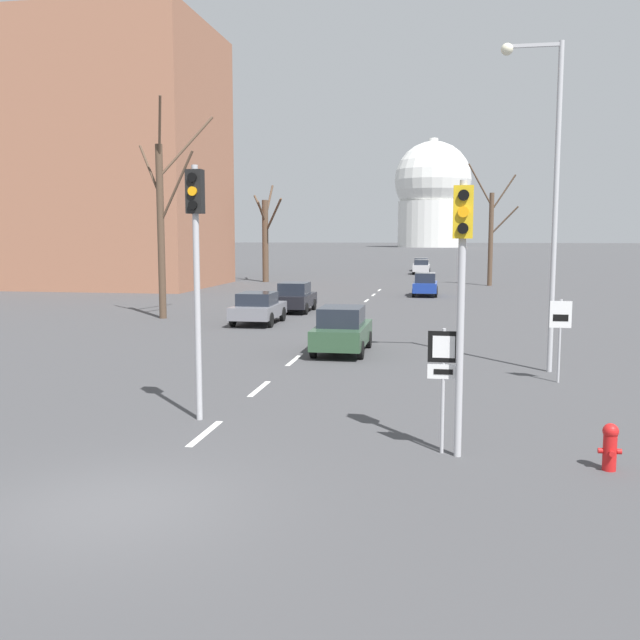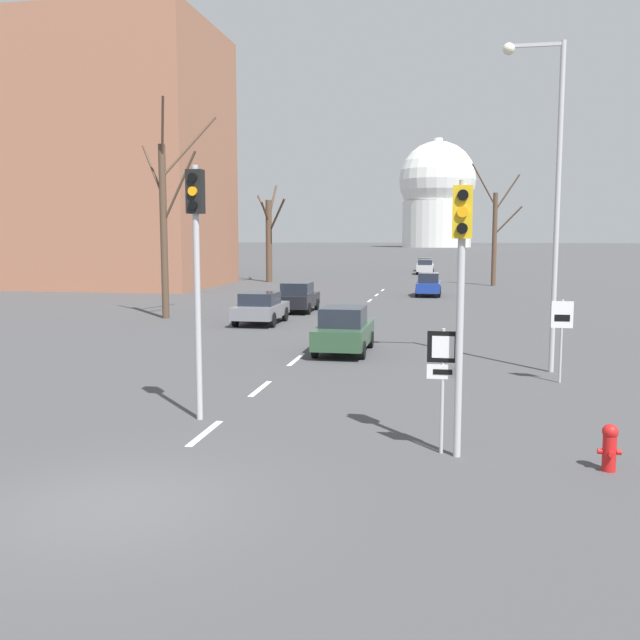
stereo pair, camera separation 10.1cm
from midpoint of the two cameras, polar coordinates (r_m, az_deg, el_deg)
The scene contains 28 objects.
ground_plane at distance 11.85m, azimuth -15.92°, elevation -14.16°, with size 800.00×800.00×0.00m, color #424244.
lane_stripe_0 at distance 15.52m, azimuth -9.00°, elevation -8.92°, with size 0.16×2.00×0.01m, color silver.
lane_stripe_1 at distance 19.70m, azimuth -4.66°, elevation -5.49°, with size 0.16×2.00×0.01m, color silver.
lane_stripe_2 at distance 23.99m, azimuth -1.87°, elevation -3.25°, with size 0.16×2.00×0.01m, color silver.
lane_stripe_3 at distance 28.35m, azimuth 0.05°, elevation -1.69°, with size 0.16×2.00×0.01m, color silver.
lane_stripe_4 at distance 32.74m, azimuth 1.46°, elevation -0.55°, with size 0.16×2.00×0.01m, color silver.
lane_stripe_5 at distance 37.16m, azimuth 2.53°, elevation 0.32°, with size 0.16×2.00×0.01m, color silver.
lane_stripe_6 at distance 41.60m, azimuth 3.38°, elevation 1.01°, with size 0.16×2.00×0.01m, color silver.
lane_stripe_7 at distance 46.05m, azimuth 4.06°, elevation 1.56°, with size 0.16×2.00×0.01m, color silver.
lane_stripe_8 at distance 50.51m, azimuth 4.62°, elevation 2.02°, with size 0.16×2.00×0.01m, color silver.
lane_stripe_9 at distance 54.97m, azimuth 5.09°, elevation 2.40°, with size 0.16×2.00×0.01m, color silver.
traffic_signal_near_right at distance 13.43m, azimuth 11.44°, elevation 4.21°, with size 0.36×0.34×5.19m.
traffic_signal_centre_tall at distance 16.14m, azimuth -9.69°, elevation 5.89°, with size 0.36×0.34×5.72m.
route_sign_post at distance 13.80m, azimuth 10.00°, elevation -3.88°, with size 0.60×0.08×2.43m.
speed_limit_sign at distance 21.29m, azimuth 18.90°, elevation -0.51°, with size 0.60×0.08×2.39m.
fire_hydrant at distance 13.88m, azimuth 22.36°, elevation -9.28°, with size 0.40×0.34×0.86m.
street_lamp_right at distance 22.79m, azimuth 17.97°, elevation 10.70°, with size 1.81×0.36×9.85m.
sedan_near_left at distance 49.90m, azimuth 8.74°, elevation 2.82°, with size 1.69×3.83×1.62m.
sedan_near_right at distance 25.44m, azimuth 2.03°, elevation -0.80°, with size 1.82×4.04×1.67m.
sedan_mid_centre at distance 33.89m, azimuth -4.69°, elevation 1.00°, with size 1.96×4.03×1.51m.
sedan_far_left at distance 85.55m, azimuth 8.44°, elevation 4.43°, with size 1.84×4.30×1.52m.
sedan_far_right at distance 39.05m, azimuth -1.72°, elevation 1.83°, with size 1.84×3.85×1.63m.
sedan_distant_centre at distance 78.13m, azimuth 8.46°, elevation 4.24°, with size 1.82×4.21×1.58m.
bare_tree_left_near at distance 36.78m, azimuth -12.20°, elevation 7.82°, with size 3.84×3.02×10.79m.
bare_tree_right_near at distance 61.09m, azimuth 13.87°, elevation 6.73°, with size 4.18×1.39×9.99m.
bare_tree_left_far at distance 64.59m, azimuth -4.05°, elevation 6.76°, with size 3.65×4.12×8.74m.
capitol_dome at distance 259.77m, azimuth 9.36°, elevation 9.88°, with size 27.01×27.01×38.16m.
apartment_block_left at distance 62.40m, azimuth -16.63°, elevation 12.23°, with size 18.00×14.00×20.80m, color #9E664C.
Camera 2 is at (5.06, -9.88, 4.18)m, focal length 40.00 mm.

